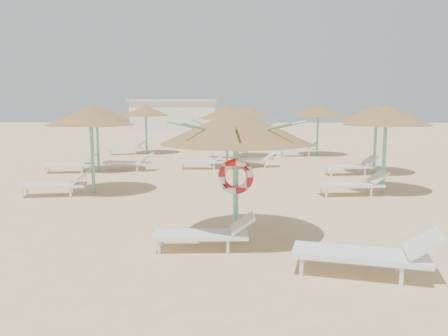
{
  "coord_description": "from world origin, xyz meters",
  "views": [
    {
      "loc": [
        -0.16,
        -8.05,
        2.69
      ],
      "look_at": [
        -0.38,
        1.58,
        1.3
      ],
      "focal_mm": 35.0,
      "sensor_mm": 36.0,
      "label": 1
    }
  ],
  "objects": [
    {
      "name": "ground",
      "position": [
        0.0,
        0.0,
        0.0
      ],
      "size": [
        120.0,
        120.0,
        0.0
      ],
      "primitive_type": "plane",
      "color": "#E0B888",
      "rests_on": "ground"
    },
    {
      "name": "main_palapa",
      "position": [
        -0.13,
        0.37,
        2.27
      ],
      "size": [
        2.91,
        2.91,
        2.61
      ],
      "color": "#6AB89A",
      "rests_on": "ground"
    },
    {
      "name": "lounger_main_a",
      "position": [
        -0.66,
        -0.19,
        0.33
      ],
      "size": [
        1.91,
        0.65,
        0.69
      ],
      "rotation": [
        0.0,
        0.0,
        0.04
      ],
      "color": "white",
      "rests_on": "ground"
    },
    {
      "name": "lounger_main_b",
      "position": [
        1.97,
        -1.41,
        0.39
      ],
      "size": [
        2.33,
        1.17,
        0.81
      ],
      "rotation": [
        0.0,
        0.0,
        -0.24
      ],
      "color": "white",
      "rests_on": "ground"
    },
    {
      "name": "palapa_field",
      "position": [
        0.05,
        10.68,
        2.31
      ],
      "size": [
        14.61,
        13.73,
        2.71
      ],
      "color": "#6AB89A",
      "rests_on": "ground"
    },
    {
      "name": "service_hut",
      "position": [
        -6.0,
        35.0,
        1.64
      ],
      "size": [
        8.4,
        4.4,
        3.25
      ],
      "color": "silver",
      "rests_on": "ground"
    }
  ]
}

